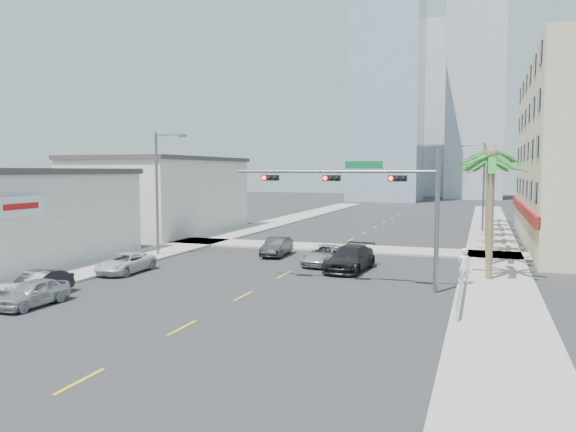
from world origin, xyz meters
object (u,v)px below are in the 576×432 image
object	(u,v)px
car_parked_near	(33,293)
car_parked_far	(125,263)
car_lane_center	(325,255)
car_parked_mid	(38,285)
pedestrian	(464,266)
car_lane_right	(350,258)
car_lane_left	(277,247)
traffic_signal_mast	(374,193)

from	to	relation	value
car_parked_near	car_parked_far	xyz separation A→B (m)	(-1.07, 8.61, -0.03)
car_lane_center	car_parked_mid	bearing A→B (deg)	-121.09
car_parked_far	pedestrian	distance (m)	19.86
car_parked_near	car_lane_right	distance (m)	18.21
car_parked_mid	car_lane_right	bearing A→B (deg)	39.54
car_parked_near	pedestrian	xyz separation A→B (m)	(18.63, 11.09, 0.50)
car_parked_mid	car_lane_left	world-z (taller)	car_lane_left
car_parked_near	traffic_signal_mast	bearing A→B (deg)	34.04
car_parked_far	car_lane_center	distance (m)	12.76
traffic_signal_mast	car_parked_near	xyz separation A→B (m)	(-14.11, -9.06, -4.43)
car_lane_left	pedestrian	world-z (taller)	pedestrian
pedestrian	car_lane_left	bearing A→B (deg)	-46.47
car_parked_far	car_lane_left	xyz separation A→B (m)	(6.38, 9.46, 0.07)
car_parked_near	car_parked_far	bearing A→B (deg)	98.43
car_parked_near	car_parked_mid	bearing A→B (deg)	127.47
traffic_signal_mast	car_parked_mid	xyz separation A→B (m)	(-15.18, -7.60, -4.41)
car_lane_right	pedestrian	bearing A→B (deg)	-17.48
traffic_signal_mast	car_lane_left	bearing A→B (deg)	134.37
car_parked_near	car_parked_mid	distance (m)	1.82
traffic_signal_mast	car_parked_mid	world-z (taller)	traffic_signal_mast
car_parked_far	car_lane_right	distance (m)	13.87
car_lane_left	pedestrian	bearing A→B (deg)	-31.36
car_lane_left	car_lane_center	world-z (taller)	car_lane_left
car_parked_mid	car_lane_center	bearing A→B (deg)	47.67
car_parked_near	pedestrian	world-z (taller)	pedestrian
traffic_signal_mast	car_lane_left	xyz separation A→B (m)	(-8.80, 9.00, -4.38)
car_parked_near	car_lane_center	size ratio (longest dim) A/B	0.79
car_parked_near	car_parked_mid	size ratio (longest dim) A/B	0.94
traffic_signal_mast	pedestrian	bearing A→B (deg)	24.14
car_parked_near	car_lane_left	size ratio (longest dim) A/B	0.90
car_parked_mid	car_parked_far	world-z (taller)	car_parked_mid
traffic_signal_mast	car_parked_far	xyz separation A→B (m)	(-15.18, -0.46, -4.46)
car_lane_center	car_lane_right	distance (m)	2.53
car_parked_far	car_lane_left	world-z (taller)	car_lane_left
traffic_signal_mast	car_parked_near	bearing A→B (deg)	-147.30
car_parked_near	car_parked_far	distance (m)	8.67
car_lane_left	car_lane_center	size ratio (longest dim) A/B	0.87
traffic_signal_mast	car_lane_center	size ratio (longest dim) A/B	2.36
traffic_signal_mast	car_parked_near	distance (m)	17.35
car_parked_far	car_lane_right	size ratio (longest dim) A/B	0.81
car_parked_far	car_lane_center	xyz separation A→B (m)	(10.79, 6.82, 0.05)
traffic_signal_mast	car_parked_mid	distance (m)	17.54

